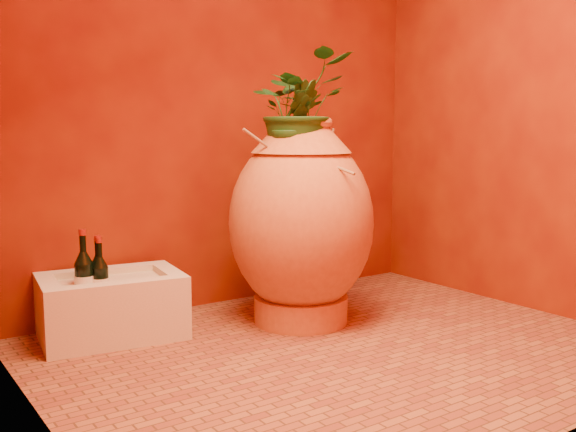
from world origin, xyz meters
TOP-DOWN VIEW (x-y plane):
  - floor at (0.00, 0.00)m, footprint 2.50×2.50m
  - wall_back at (0.00, 1.00)m, footprint 2.50×0.02m
  - wall_left at (-1.25, 0.00)m, footprint 0.02×2.00m
  - wall_right at (1.25, 0.00)m, footprint 0.02×2.00m
  - amphora at (0.10, 0.44)m, footprint 0.85×0.85m
  - stone_basin at (-0.76, 0.75)m, footprint 0.68×0.51m
  - wine_bottle_a at (-0.81, 0.75)m, footprint 0.08×0.08m
  - wine_bottle_b at (-0.88, 0.75)m, footprint 0.09×0.09m
  - wine_bottle_c at (-0.81, 0.74)m, footprint 0.08×0.08m
  - wall_tap at (0.25, 0.91)m, footprint 0.07×0.16m
  - plant_main at (0.08, 0.45)m, footprint 0.53×0.48m
  - plant_side at (0.03, 0.40)m, footprint 0.27×0.24m

SIDE VIEW (x-z plane):
  - floor at x=0.00m, z-range 0.00..0.00m
  - stone_basin at x=-0.76m, z-range -0.01..0.29m
  - wine_bottle_c at x=-0.81m, z-range 0.12..0.43m
  - wine_bottle_a at x=-0.81m, z-range 0.12..0.43m
  - wine_bottle_b at x=-0.88m, z-range 0.11..0.46m
  - amphora at x=0.10m, z-range 0.00..1.01m
  - wall_tap at x=0.25m, z-range 0.64..0.81m
  - plant_side at x=0.03m, z-range 0.77..1.18m
  - plant_main at x=0.08m, z-range 0.79..1.32m
  - wall_back at x=0.00m, z-range 0.00..2.50m
  - wall_left at x=-1.25m, z-range 0.00..2.50m
  - wall_right at x=1.25m, z-range 0.00..2.50m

